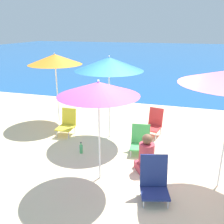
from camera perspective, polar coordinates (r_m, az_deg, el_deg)
The scene contains 11 objects.
ground_plane at distance 5.63m, azimuth 2.57°, elevation -12.66°, with size 60.00×60.00×0.00m, color beige.
sea_water at distance 29.75m, azimuth 14.59°, elevation 12.67°, with size 60.00×40.00×0.01m.
beach_umbrella_orange at distance 7.95m, azimuth -12.93°, elevation 11.64°, with size 1.65×1.65×2.20m.
beach_umbrella_blue at distance 6.49m, azimuth -0.68°, elevation 10.93°, with size 1.80×1.80×2.26m.
beach_umbrella_purple at distance 4.55m, azimuth -3.11°, elevation 5.30°, with size 1.53×1.53×2.05m.
beach_chair_red at distance 7.16m, azimuth 9.62°, elevation -2.40°, with size 0.51×0.63×0.77m.
beach_chair_yellow at distance 7.26m, azimuth -10.19°, elevation -2.34°, with size 0.43×0.57×0.73m.
beach_chair_green at distance 6.18m, azimuth 6.45°, elevation -6.43°, with size 0.50×0.57×0.67m.
beach_chair_navy at distance 4.68m, azimuth 9.60°, elevation -15.08°, with size 0.61×0.62×0.78m.
person_seated_near at distance 5.45m, azimuth 7.89°, elevation -9.82°, with size 0.56×0.54×0.84m.
water_bottle at distance 6.21m, azimuth -7.06°, elevation -8.34°, with size 0.08×0.08×0.29m.
Camera 1 is at (1.12, -4.66, 2.94)m, focal length 40.00 mm.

